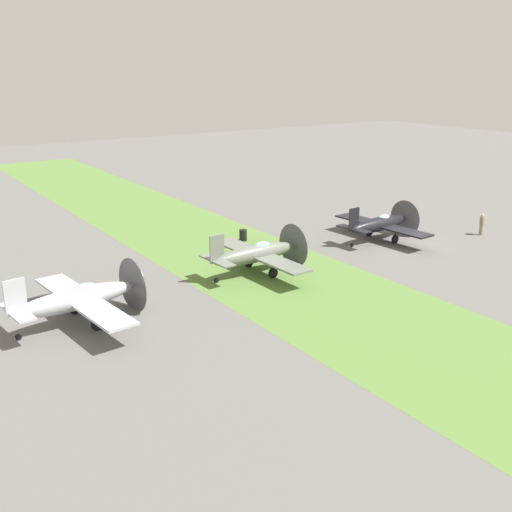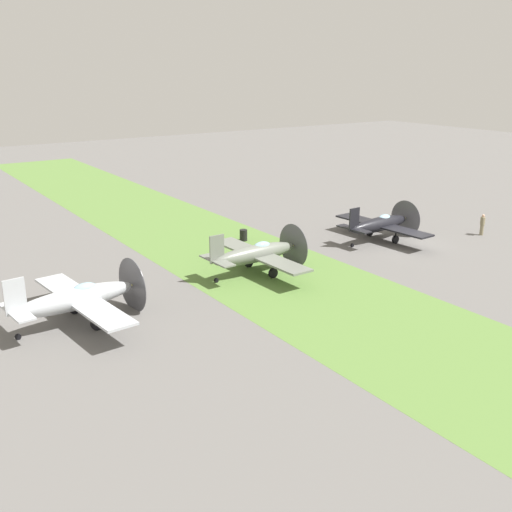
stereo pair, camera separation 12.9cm
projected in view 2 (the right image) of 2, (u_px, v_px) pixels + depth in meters
ground_plane at (409, 246)px, 46.48m from camera, size 160.00×160.00×0.00m
grass_verge at (278, 276)px, 39.86m from camera, size 120.00×11.00×0.01m
airplane_lead at (380, 224)px, 47.62m from camera, size 8.89×7.03×3.17m
airplane_wingman at (257, 253)px, 40.03m from camera, size 9.14×7.25×3.26m
airplane_trail at (78, 298)px, 32.18m from camera, size 9.51×7.53×3.38m
ground_crew_chief at (482, 224)px, 49.26m from camera, size 0.46×0.50×1.73m
fuel_drum at (243, 235)px, 47.78m from camera, size 0.60×0.60×0.90m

